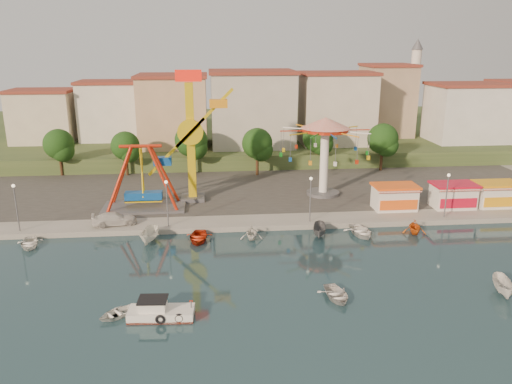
{
  "coord_description": "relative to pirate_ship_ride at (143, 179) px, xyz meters",
  "views": [
    {
      "loc": [
        -3.08,
        -39.88,
        20.23
      ],
      "look_at": [
        1.92,
        14.0,
        4.0
      ],
      "focal_mm": 35.0,
      "sensor_mm": 36.0,
      "label": 1
    }
  ],
  "objects": [
    {
      "name": "pirate_ship_ride",
      "position": [
        0.0,
        0.0,
        0.0
      ],
      "size": [
        10.0,
        5.0,
        8.0
      ],
      "color": "#59595E",
      "rests_on": "quay_deck"
    },
    {
      "name": "asphalt_pad",
      "position": [
        11.42,
        10.36,
        -3.79
      ],
      "size": [
        90.0,
        28.0,
        0.01
      ],
      "primitive_type": "cube",
      "color": "#4C4944",
      "rests_on": "quay_deck"
    },
    {
      "name": "moored_boat_3",
      "position": [
        6.76,
        -9.84,
        -3.98
      ],
      "size": [
        3.21,
        4.24,
        0.83
      ],
      "primitive_type": "imported",
      "rotation": [
        0.0,
        0.0,
        -0.09
      ],
      "color": "red",
      "rests_on": "ground"
    },
    {
      "name": "moored_boat_7",
      "position": [
        30.52,
        -9.84,
        -3.62
      ],
      "size": [
        3.16,
        3.46,
        1.56
      ],
      "primitive_type": "imported",
      "rotation": [
        0.0,
        0.0,
        -0.23
      ],
      "color": "#D85913",
      "rests_on": "ground"
    },
    {
      "name": "van",
      "position": [
        -2.63,
        -5.64,
        -3.09
      ],
      "size": [
        5.11,
        2.88,
        1.4
      ],
      "primitive_type": "imported",
      "rotation": [
        0.0,
        0.0,
        1.77
      ],
      "color": "silver",
      "rests_on": "quay_deck"
    },
    {
      "name": "building_7",
      "position": [
        67.45,
        34.06,
        2.99
      ],
      "size": [
        11.59,
        10.93,
        8.76
      ],
      "primitive_type": "cube",
      "color": "beige",
      "rests_on": "hill_terrace"
    },
    {
      "name": "lamp_post_0",
      "position": [
        -12.58,
        -6.64,
        -1.29
      ],
      "size": [
        0.14,
        0.14,
        5.0
      ],
      "primitive_type": "cylinder",
      "color": "#59595E",
      "rests_on": "quay_deck"
    },
    {
      "name": "tree_3",
      "position": [
        15.42,
        14.72,
        1.16
      ],
      "size": [
        4.68,
        4.68,
        7.32
      ],
      "color": "#382314",
      "rests_on": "quay_deck"
    },
    {
      "name": "moored_boat_4",
      "position": [
        12.45,
        -9.84,
        -3.65
      ],
      "size": [
        2.49,
        2.86,
        1.48
      ],
      "primitive_type": "imported",
      "rotation": [
        0.0,
        0.0,
        -0.02
      ],
      "color": "silver",
      "rests_on": "ground"
    },
    {
      "name": "building_2",
      "position": [
        3.23,
        32.32,
        4.22
      ],
      "size": [
        11.95,
        9.28,
        11.23
      ],
      "primitive_type": "cube",
      "color": "tan",
      "rests_on": "hill_terrace"
    },
    {
      "name": "wave_swinger",
      "position": [
        23.27,
        3.73,
        3.8
      ],
      "size": [
        11.6,
        11.6,
        10.4
      ],
      "color": "#59595E",
      "rests_on": "quay_deck"
    },
    {
      "name": "tree_4",
      "position": [
        25.42,
        17.71,
        1.35
      ],
      "size": [
        4.86,
        4.86,
        7.6
      ],
      "color": "#382314",
      "rests_on": "quay_deck"
    },
    {
      "name": "lamp_post_2",
      "position": [
        19.42,
        -6.64,
        -1.29
      ],
      "size": [
        0.14,
        0.14,
        5.0
      ],
      "primitive_type": "cylinder",
      "color": "#59595E",
      "rests_on": "quay_deck"
    },
    {
      "name": "moored_boat_6",
      "position": [
        24.5,
        -9.84,
        -3.96
      ],
      "size": [
        3.54,
        4.54,
        0.86
      ],
      "primitive_type": "imported",
      "rotation": [
        0.0,
        0.0,
        0.15
      ],
      "color": "white",
      "rests_on": "ground"
    },
    {
      "name": "booth_right",
      "position": [
        43.61,
        -3.16,
        -2.23
      ],
      "size": [
        5.4,
        3.78,
        3.08
      ],
      "color": "white",
      "rests_on": "quay_deck"
    },
    {
      "name": "cabin_motorboat",
      "position": [
        4.12,
        -25.16,
        -3.93
      ],
      "size": [
        5.09,
        2.22,
        1.75
      ],
      "rotation": [
        0.0,
        0.0,
        -0.06
      ],
      "color": "white",
      "rests_on": "ground"
    },
    {
      "name": "building_3",
      "position": [
        17.02,
        29.16,
        3.2
      ],
      "size": [
        12.59,
        10.5,
        9.2
      ],
      "primitive_type": "cube",
      "color": "beige",
      "rests_on": "hill_terrace"
    },
    {
      "name": "building_5",
      "position": [
        43.78,
        30.69,
        4.21
      ],
      "size": [
        12.77,
        10.96,
        11.21
      ],
      "primitive_type": "cube",
      "color": "tan",
      "rests_on": "hill_terrace"
    },
    {
      "name": "kamikaze_tower",
      "position": [
        6.26,
        2.71,
        4.06
      ],
      "size": [
        7.34,
        3.1,
        16.5
      ],
      "color": "#59595E",
      "rests_on": "quay_deck"
    },
    {
      "name": "tree_0",
      "position": [
        -14.58,
        17.34,
        1.08
      ],
      "size": [
        4.6,
        4.6,
        7.19
      ],
      "color": "#382314",
      "rests_on": "quay_deck"
    },
    {
      "name": "tree_5",
      "position": [
        35.42,
        15.89,
        1.31
      ],
      "size": [
        4.83,
        4.83,
        7.54
      ],
      "color": "#382314",
      "rests_on": "quay_deck"
    },
    {
      "name": "moored_boat_2",
      "position": [
        1.72,
        -9.84,
        -3.62
      ],
      "size": [
        2.21,
        4.2,
        1.54
      ],
      "primitive_type": "imported",
      "rotation": [
        0.0,
        0.0,
        -0.18
      ],
      "color": "silver",
      "rests_on": "ground"
    },
    {
      "name": "quay_deck",
      "position": [
        11.42,
        42.36,
        -4.09
      ],
      "size": [
        200.0,
        100.0,
        0.6
      ],
      "primitive_type": "cube",
      "color": "#9E998E",
      "rests_on": "ground"
    },
    {
      "name": "minaret",
      "position": [
        47.42,
        34.36,
        8.15
      ],
      "size": [
        2.8,
        2.8,
        18.0
      ],
      "color": "silver",
      "rests_on": "hill_terrace"
    },
    {
      "name": "rowboat_a",
      "position": [
        18.34,
        -23.45,
        -4.03
      ],
      "size": [
        3.02,
        3.87,
        0.73
      ],
      "primitive_type": "imported",
      "rotation": [
        0.0,
        0.0,
        0.15
      ],
      "color": "silver",
      "rests_on": "ground"
    },
    {
      "name": "skiff",
      "position": [
        32.4,
        -24.06,
        -3.69
      ],
      "size": [
        2.29,
        3.9,
        1.42
      ],
      "primitive_type": "imported",
      "rotation": [
        0.0,
        0.0,
        -0.26
      ],
      "color": "silver",
      "rests_on": "ground"
    },
    {
      "name": "lamp_post_1",
      "position": [
        3.42,
        -6.64,
        -1.29
      ],
      "size": [
        0.14,
        0.14,
        5.0
      ],
      "primitive_type": "cylinder",
      "color": "#59595E",
      "rests_on": "quay_deck"
    },
    {
      "name": "building_1",
      "position": [
        -9.91,
        31.74,
        2.92
      ],
      "size": [
        12.33,
        9.01,
        8.63
      ],
      "primitive_type": "cube",
      "color": "silver",
      "rests_on": "hill_terrace"
    },
    {
      "name": "building_0",
      "position": [
        -21.95,
        26.42,
        4.54
      ],
      "size": [
        9.26,
        9.53,
        11.87
      ],
      "primitive_type": "cube",
      "color": "beige",
      "rests_on": "hill_terrace"
    },
    {
      "name": "lamp_post_3",
      "position": [
        35.42,
        -6.64,
        -1.29
      ],
      "size": [
        0.14,
        0.14,
        5.0
      ],
      "primitive_type": "cylinder",
      "color": "#59595E",
      "rests_on": "quay_deck"
    },
    {
      "name": "moored_boat_0",
      "position": [
        -10.58,
        -9.84,
        -4.03
      ],
      "size": [
        3.32,
        4.05,
        0.73
      ],
      "primitive_type": "imported",
      "rotation": [
        0.0,
        0.0,
        0.25
      ],
      "color": "white",
      "rests_on": "ground"
    },
    {
      "name": "tree_2",
      "position": [
        5.42,
        16.17,
        1.52
      ],
      "size": [
        5.02,
        5.02,
        7.85
      ],
      "color": "#382314",
      "rests_on": "quay_deck"
    },
    {
      "name": "hill_terrace",
      "position": [
        11.42,
        47.36,
        -2.89
      ],
      "size": [
        200.0,
        60.0,
        3.0
      ],
      "primitive_type": "cube",
      "color": "#384C26",
      "rests_on": "ground"
    },
    {
      "name": "ground",
      "position": [
        11.42,
        -19.64,
        -4.39
      ],
      "size": [
        200.0,
        200.0,
        0.0
      ],
      "primitive_type": "plane",
      "color": "#142B37",
      "rests_on": "ground"
    },
    {
      "name": "building_4",
      "position": [
        30.49,
        32.56,
        3.22
      ],
      "size": [
        10.75,
        9.23,
        9.24
      ],
      "primitive_type": "cube",
      "color": "beige",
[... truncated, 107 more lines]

